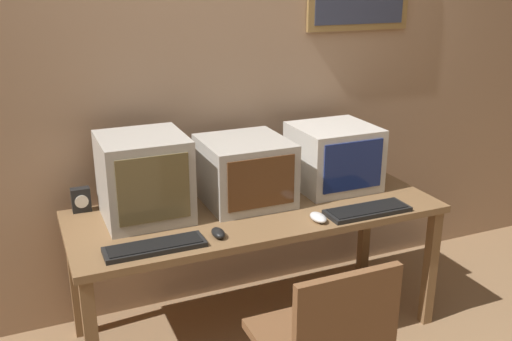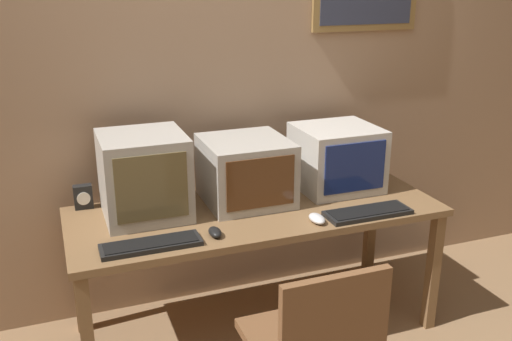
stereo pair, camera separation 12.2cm
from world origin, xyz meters
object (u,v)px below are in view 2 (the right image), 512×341
Objects in this scene: keyboard_side at (368,212)px; desk_clock at (83,197)px; monitor_right at (337,158)px; mouse_far_corner at (317,219)px; monitor_left at (144,175)px; keyboard_main at (151,245)px; monitor_center at (246,171)px; mouse_near_keyboard at (215,232)px.

desk_clock is (-1.31, 0.58, 0.05)m from keyboard_side.
monitor_right is at bearing -7.69° from desk_clock.
monitor_right is 3.63× the size of mouse_far_corner.
monitor_right reaches higher than desk_clock.
keyboard_main is at bearing -97.22° from monitor_left.
monitor_left reaches higher than desk_clock.
monitor_center is at bearing -0.03° from monitor_left.
monitor_center is 0.65m from keyboard_side.
desk_clock is at bearing 156.07° from keyboard_side.
keyboard_side is (0.50, -0.39, -0.15)m from monitor_center.
desk_clock is at bearing 150.94° from mouse_far_corner.
keyboard_side is 4.28× the size of mouse_near_keyboard.
mouse_far_corner is (-0.28, 0.01, 0.01)m from keyboard_side.
monitor_right is 1.18m from keyboard_main.
keyboard_main is 1.01× the size of keyboard_side.
monitor_left is 0.94× the size of monitor_center.
monitor_center is 1.01× the size of keyboard_main.
monitor_center is 3.77× the size of mouse_far_corner.
keyboard_main is (-0.05, -0.37, -0.19)m from monitor_left.
mouse_near_keyboard is 0.83× the size of desk_clock.
keyboard_main is 3.74× the size of mouse_far_corner.
monitor_center is at bearing 32.76° from keyboard_main.
keyboard_main is 0.80m from mouse_far_corner.
desk_clock is (-0.24, 0.56, 0.05)m from keyboard_main.
mouse_near_keyboard is at bearing 1.88° from keyboard_main.
keyboard_main is 4.31× the size of mouse_near_keyboard.
monitor_right is 0.43m from keyboard_side.
keyboard_main is 3.57× the size of desk_clock.
monitor_left reaches higher than monitor_right.
monitor_left reaches higher than mouse_near_keyboard.
monitor_left reaches higher than mouse_far_corner.
monitor_right is at bearing 85.52° from keyboard_side.
keyboard_side is (1.07, -0.02, -0.00)m from keyboard_main.
monitor_center is 0.53m from monitor_right.
keyboard_side is at bearing -20.74° from monitor_left.
monitor_right is 0.52m from mouse_far_corner.
monitor_center reaches higher than mouse_near_keyboard.
monitor_left is 0.42m from keyboard_main.
mouse_near_keyboard is (0.29, 0.01, 0.01)m from keyboard_main.
keyboard_side is (1.03, -0.39, -0.19)m from monitor_left.
monitor_left is at bearing 82.78° from keyboard_main.
monitor_left is 0.94× the size of keyboard_main.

